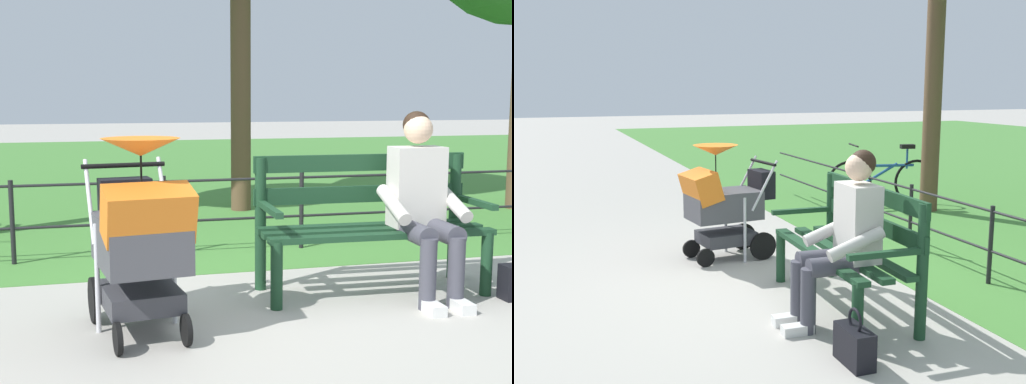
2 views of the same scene
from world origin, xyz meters
TOP-DOWN VIEW (x-y plane):
  - ground_plane at (0.00, 0.00)m, footprint 60.00×60.00m
  - park_bench at (-0.67, -0.12)m, footprint 1.62×0.65m
  - person_on_bench at (-0.97, 0.11)m, footprint 0.54×0.74m
  - stroller at (0.98, 0.44)m, footprint 0.60×0.94m
  - handbag at (-1.62, 0.36)m, footprint 0.32×0.14m
  - park_fence at (-0.50, -1.51)m, footprint 8.70×0.04m
  - bicycle at (2.85, -2.51)m, footprint 0.51×1.63m

SIDE VIEW (x-z plane):
  - ground_plane at x=0.00m, z-range 0.00..0.00m
  - handbag at x=-1.62m, z-range -0.06..0.31m
  - bicycle at x=2.85m, z-range -0.08..0.81m
  - park_fence at x=-0.50m, z-range 0.07..0.77m
  - park_bench at x=-0.67m, z-range 0.05..1.01m
  - stroller at x=0.98m, z-range 0.02..1.17m
  - person_on_bench at x=-0.97m, z-range 0.04..1.31m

